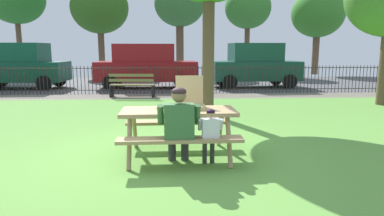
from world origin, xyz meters
name	(u,v)px	position (x,y,z in m)	size (l,w,h in m)	color
ground	(151,129)	(0.00, 1.86, -0.01)	(28.00, 11.72, 0.02)	#639F41
cobblestone_walkway	(160,96)	(0.00, 7.02, 0.00)	(28.00, 1.40, 0.01)	gray
street_asphalt	(163,84)	(0.00, 11.69, -0.01)	(28.00, 7.94, 0.01)	#515154
picnic_table_foreground	(179,120)	(0.59, -0.13, 0.60)	(1.82, 1.51, 0.79)	tan
pizza_box_open	(190,102)	(0.78, 0.03, 0.87)	(0.47, 0.49, 0.51)	tan
pizza_slice_on_table	(163,109)	(0.34, -0.09, 0.78)	(0.26, 0.27, 0.02)	#F9D37B
adult_at_table	(179,123)	(0.58, -0.63, 0.66)	(0.61, 0.60, 1.19)	#313131
child_at_table	(210,132)	(1.03, -0.65, 0.53)	(0.36, 0.34, 0.87)	#323232
iron_fence_streetside	(160,80)	(0.00, 7.72, 0.55)	(20.47, 0.03, 1.09)	#2D2823
park_bench_center	(132,86)	(-0.98, 6.88, 0.42)	(1.63, 0.61, 0.85)	olive
parked_car_far_left	(20,66)	(-6.15, 9.82, 1.01)	(3.96, 1.96, 1.98)	#0D4731
parked_car_left	(146,65)	(-0.70, 9.82, 1.01)	(4.45, 2.02, 1.94)	maroon
parked_car_center	(255,65)	(4.18, 9.82, 1.01)	(3.99, 2.00, 1.98)	#154535
far_tree_midleft	(100,8)	(-4.23, 17.64, 4.35)	(3.70, 3.70, 6.05)	brown
far_tree_center	(180,5)	(0.96, 17.64, 4.59)	(3.32, 3.32, 6.16)	brown
far_tree_midright	(248,8)	(5.48, 17.64, 4.38)	(3.05, 3.05, 5.80)	brown
far_tree_right	(318,14)	(10.25, 17.64, 4.04)	(3.51, 3.51, 5.66)	brown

